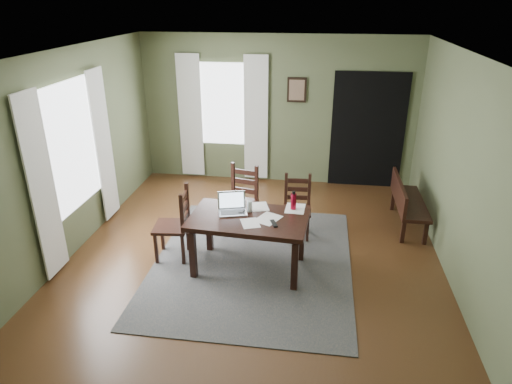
% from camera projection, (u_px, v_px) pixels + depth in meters
% --- Properties ---
extents(ground, '(5.00, 6.00, 0.01)m').
position_uv_depth(ground, '(253.00, 262.00, 6.14)').
color(ground, '#492C16').
extents(room_shell, '(5.02, 6.02, 2.71)m').
position_uv_depth(room_shell, '(252.00, 132.00, 5.42)').
color(room_shell, '#535D3D').
rests_on(room_shell, ground).
extents(rug, '(2.60, 3.20, 0.01)m').
position_uv_depth(rug, '(253.00, 262.00, 6.14)').
color(rug, '#424242').
rests_on(rug, ground).
extents(dining_table, '(1.53, 0.98, 0.74)m').
position_uv_depth(dining_table, '(249.00, 224.00, 5.75)').
color(dining_table, black).
rests_on(dining_table, rug).
extents(chair_end, '(0.49, 0.48, 1.01)m').
position_uv_depth(chair_end, '(175.00, 225.00, 6.06)').
color(chair_end, black).
rests_on(chair_end, rug).
extents(chair_back_left, '(0.53, 0.53, 1.01)m').
position_uv_depth(chair_back_left, '(241.00, 201.00, 6.77)').
color(chair_back_left, black).
rests_on(chair_back_left, rug).
extents(chair_back_right, '(0.42, 0.42, 0.91)m').
position_uv_depth(chair_back_right, '(297.00, 207.00, 6.68)').
color(chair_back_right, black).
rests_on(chair_back_right, rug).
extents(bench, '(0.42, 1.29, 0.73)m').
position_uv_depth(bench, '(406.00, 200.00, 6.95)').
color(bench, black).
rests_on(bench, ground).
extents(laptop, '(0.42, 0.37, 0.24)m').
position_uv_depth(laptop, '(232.00, 207.00, 5.84)').
color(laptop, '#B7B7BC').
rests_on(laptop, dining_table).
extents(computer_mouse, '(0.08, 0.10, 0.03)m').
position_uv_depth(computer_mouse, '(242.00, 212.00, 5.81)').
color(computer_mouse, '#3F3F42').
rests_on(computer_mouse, dining_table).
extents(tv_remote, '(0.11, 0.19, 0.02)m').
position_uv_depth(tv_remote, '(274.00, 223.00, 5.53)').
color(tv_remote, black).
rests_on(tv_remote, dining_table).
extents(drinking_glass, '(0.09, 0.09, 0.15)m').
position_uv_depth(drinking_glass, '(250.00, 206.00, 5.83)').
color(drinking_glass, silver).
rests_on(drinking_glass, dining_table).
extents(water_bottle, '(0.09, 0.09, 0.25)m').
position_uv_depth(water_bottle, '(293.00, 201.00, 5.88)').
color(water_bottle, maroon).
rests_on(water_bottle, dining_table).
extents(paper_b, '(0.37, 0.41, 0.00)m').
position_uv_depth(paper_b, '(268.00, 219.00, 5.67)').
color(paper_b, white).
rests_on(paper_b, dining_table).
extents(paper_c, '(0.29, 0.33, 0.00)m').
position_uv_depth(paper_c, '(260.00, 207.00, 5.99)').
color(paper_c, white).
rests_on(paper_c, dining_table).
extents(paper_d, '(0.26, 0.33, 0.00)m').
position_uv_depth(paper_d, '(295.00, 208.00, 5.94)').
color(paper_d, white).
rests_on(paper_d, dining_table).
extents(paper_e, '(0.29, 0.33, 0.00)m').
position_uv_depth(paper_e, '(250.00, 223.00, 5.56)').
color(paper_e, white).
rests_on(paper_e, dining_table).
extents(window_left, '(0.01, 1.30, 1.70)m').
position_uv_depth(window_left, '(71.00, 147.00, 6.07)').
color(window_left, white).
rests_on(window_left, ground).
extents(window_back, '(1.00, 0.01, 1.50)m').
position_uv_depth(window_back, '(223.00, 104.00, 8.39)').
color(window_back, white).
rests_on(window_back, ground).
extents(curtain_left_near, '(0.03, 0.48, 2.30)m').
position_uv_depth(curtain_left_near, '(42.00, 188.00, 5.42)').
color(curtain_left_near, silver).
rests_on(curtain_left_near, ground).
extents(curtain_left_far, '(0.03, 0.48, 2.30)m').
position_uv_depth(curtain_left_far, '(104.00, 146.00, 6.91)').
color(curtain_left_far, silver).
rests_on(curtain_left_far, ground).
extents(curtain_back_left, '(0.44, 0.03, 2.30)m').
position_uv_depth(curtain_back_left, '(191.00, 117.00, 8.54)').
color(curtain_back_left, silver).
rests_on(curtain_back_left, ground).
extents(curtain_back_right, '(0.44, 0.03, 2.30)m').
position_uv_depth(curtain_back_right, '(256.00, 119.00, 8.38)').
color(curtain_back_right, silver).
rests_on(curtain_back_right, ground).
extents(framed_picture, '(0.34, 0.03, 0.44)m').
position_uv_depth(framed_picture, '(297.00, 90.00, 8.09)').
color(framed_picture, black).
rests_on(framed_picture, ground).
extents(doorway_back, '(1.30, 0.03, 2.10)m').
position_uv_depth(doorway_back, '(368.00, 131.00, 8.20)').
color(doorway_back, black).
rests_on(doorway_back, ground).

